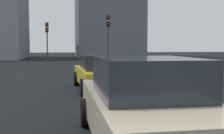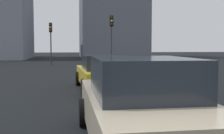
# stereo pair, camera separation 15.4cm
# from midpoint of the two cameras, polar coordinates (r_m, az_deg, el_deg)

# --- Properties ---
(car_yellow_lead) EXTENTS (4.87, 2.23, 1.46)m
(car_yellow_lead) POSITION_cam_midpoint_polar(r_m,az_deg,el_deg) (12.13, -1.38, -1.15)
(car_yellow_lead) COLOR gold
(car_yellow_lead) RESTS_ON ground_plane
(car_beige_second) EXTENTS (4.70, 2.13, 1.63)m
(car_beige_second) POSITION_cam_midpoint_polar(r_m,az_deg,el_deg) (5.31, 6.41, -7.33)
(car_beige_second) COLOR tan
(car_beige_second) RESTS_ON ground_plane
(traffic_light_near_left) EXTENTS (0.32, 0.29, 4.00)m
(traffic_light_near_left) POSITION_cam_midpoint_polar(r_m,az_deg,el_deg) (27.76, -11.84, 6.24)
(traffic_light_near_left) COLOR #2D2D30
(traffic_light_near_left) RESTS_ON ground_plane
(traffic_light_near_right) EXTENTS (0.32, 0.30, 4.33)m
(traffic_light_near_right) POSITION_cam_midpoint_polar(r_m,az_deg,el_deg) (24.04, 0.08, 7.20)
(traffic_light_near_right) COLOR #2D2D30
(traffic_light_near_right) RESTS_ON ground_plane
(building_facade_left) EXTENTS (12.07, 10.15, 17.91)m
(building_facade_left) POSITION_cam_midpoint_polar(r_m,az_deg,el_deg) (48.59, 0.00, 12.60)
(building_facade_left) COLOR slate
(building_facade_left) RESTS_ON ground_plane
(building_facade_center) EXTENTS (12.52, 6.49, 12.93)m
(building_facade_center) POSITION_cam_midpoint_polar(r_m,az_deg,el_deg) (44.96, -20.14, 9.84)
(building_facade_center) COLOR gray
(building_facade_center) RESTS_ON ground_plane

